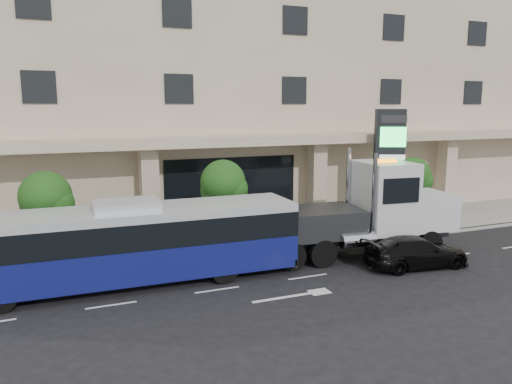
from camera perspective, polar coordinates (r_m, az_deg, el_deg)
ground at (r=22.63m, az=4.12°, el=-8.47°), size 120.00×120.00×0.00m
sidewalk at (r=26.99m, az=-0.62°, el=-5.25°), size 120.00×6.00×0.15m
curb at (r=24.33m, az=2.01°, el=-6.95°), size 120.00×0.30×0.15m
convention_center at (r=36.07m, az=-6.99°, el=14.33°), size 60.00×17.60×20.00m
tree_left at (r=23.15m, az=-22.83°, el=-0.86°), size 2.27×2.20×4.22m
tree_mid at (r=24.36m, az=-3.73°, el=0.75°), size 2.28×2.20×4.38m
tree_right at (r=30.06m, az=17.54°, el=1.61°), size 2.10×2.00×4.04m
city_bus at (r=20.45m, az=-14.45°, el=-5.63°), size 13.66×3.13×3.45m
tow_truck at (r=24.36m, az=12.34°, el=-2.30°), size 11.11×3.62×5.04m
black_sedan at (r=23.41m, az=17.84°, el=-6.53°), size 4.94×2.44×1.38m
signage_pylon at (r=30.01m, az=14.89°, el=2.78°), size 1.77×1.26×6.77m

